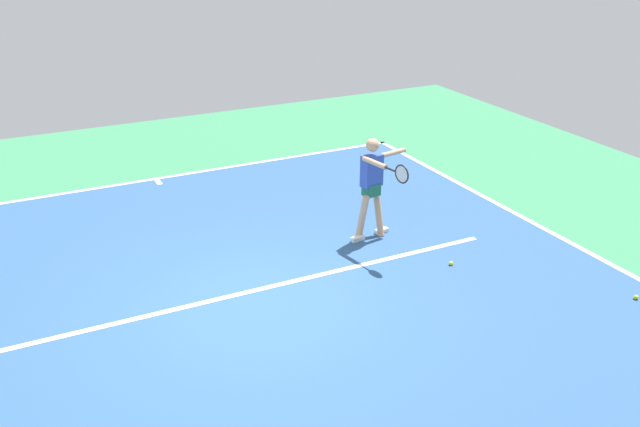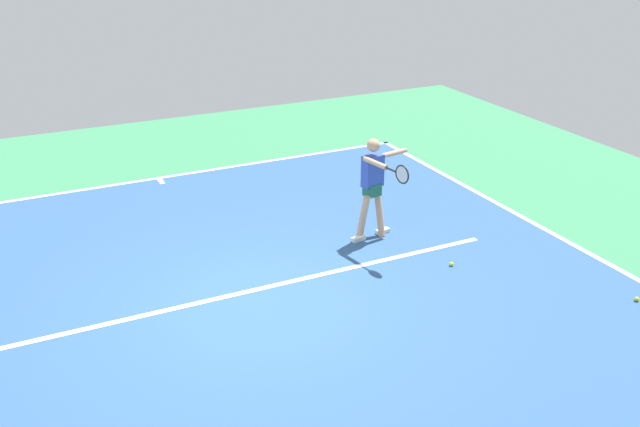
{
  "view_description": "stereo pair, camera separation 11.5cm",
  "coord_description": "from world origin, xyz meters",
  "views": [
    {
      "loc": [
        3.08,
        8.02,
        5.1
      ],
      "look_at": [
        -1.24,
        -0.63,
        0.9
      ],
      "focal_mm": 40.51,
      "sensor_mm": 36.0,
      "label": 1
    },
    {
      "loc": [
        2.98,
        8.07,
        5.1
      ],
      "look_at": [
        -1.24,
        -0.63,
        0.9
      ],
      "focal_mm": 40.51,
      "sensor_mm": 36.0,
      "label": 2
    }
  ],
  "objects": [
    {
      "name": "tennis_player",
      "position": [
        -2.48,
        -1.23,
        0.97
      ],
      "size": [
        1.07,
        1.22,
        1.7
      ],
      "rotation": [
        0.0,
        0.0,
        0.17
      ],
      "color": "tan",
      "rests_on": "ground_plane"
    },
    {
      "name": "court_surface",
      "position": [
        0.0,
        0.0,
        0.0
      ],
      "size": [
        10.64,
        11.12,
        0.0
      ],
      "primitive_type": "cube",
      "color": "#2D5484",
      "rests_on": "ground_plane"
    },
    {
      "name": "court_line_sideline_left",
      "position": [
        -5.27,
        0.0,
        0.0
      ],
      "size": [
        0.1,
        11.12,
        0.01
      ],
      "primitive_type": "cube",
      "color": "white",
      "rests_on": "ground_plane"
    },
    {
      "name": "court_line_service",
      "position": [
        0.0,
        -0.43,
        0.0
      ],
      "size": [
        7.98,
        0.1,
        0.01
      ],
      "primitive_type": "cube",
      "color": "white",
      "rests_on": "ground_plane"
    },
    {
      "name": "court_line_centre_mark",
      "position": [
        0.0,
        -5.31,
        0.0
      ],
      "size": [
        0.1,
        0.3,
        0.01
      ],
      "primitive_type": "cube",
      "color": "white",
      "rests_on": "ground_plane"
    },
    {
      "name": "ground_plane",
      "position": [
        0.0,
        0.0,
        0.0
      ],
      "size": [
        19.35,
        19.35,
        0.0
      ],
      "primitive_type": "plane",
      "color": "#388456"
    },
    {
      "name": "tennis_ball_near_service_line",
      "position": [
        -4.76,
        2.17,
        0.03
      ],
      "size": [
        0.07,
        0.07,
        0.07
      ],
      "primitive_type": "sphere",
      "color": "yellow",
      "rests_on": "ground_plane"
    },
    {
      "name": "court_line_baseline_near",
      "position": [
        0.0,
        -5.51,
        0.0
      ],
      "size": [
        10.64,
        0.1,
        0.01
      ],
      "primitive_type": "cube",
      "color": "white",
      "rests_on": "ground_plane"
    },
    {
      "name": "tennis_ball_near_player",
      "position": [
        -3.06,
        0.18,
        0.03
      ],
      "size": [
        0.07,
        0.07,
        0.07
      ],
      "primitive_type": "sphere",
      "color": "yellow",
      "rests_on": "ground_plane"
    }
  ]
}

